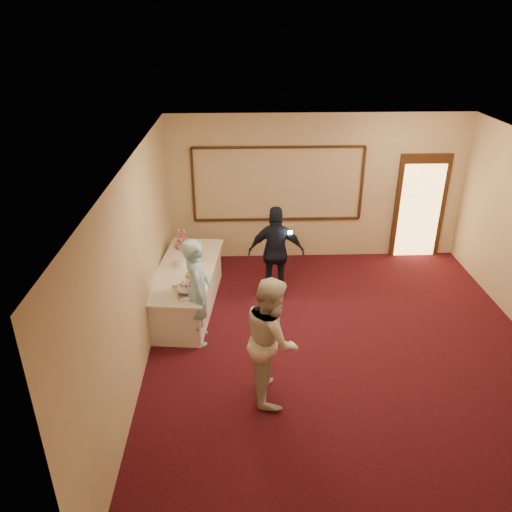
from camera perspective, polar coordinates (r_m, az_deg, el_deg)
The scene contains 14 objects.
floor at distance 7.87m, azimuth 10.18°, elevation -10.99°, with size 7.00×7.00×0.00m, color black.
room_walls at distance 6.87m, azimuth 11.48°, elevation 2.69°, with size 6.04×7.04×3.02m.
wall_molding at distance 10.12m, azimuth 2.53°, elevation 8.18°, with size 3.45×0.04×1.55m.
doorway at distance 10.90m, azimuth 18.20°, elevation 5.32°, with size 1.05×0.07×2.20m.
buffet_table at distance 8.77m, azimuth -7.88°, elevation -3.63°, with size 1.23×2.59×0.77m.
pavlova_tray at distance 7.78m, azimuth -8.01°, elevation -3.84°, with size 0.47×0.53×0.18m.
cupcake_stand at distance 9.31m, azimuth -8.45°, elevation 1.76°, with size 0.27×0.27×0.40m.
plate_stack_a at distance 8.62m, azimuth -8.65°, elevation -0.72°, with size 0.20×0.20×0.17m.
plate_stack_b at distance 8.83m, azimuth -7.36°, elevation 0.07°, with size 0.21×0.21×0.17m.
tart at distance 8.28m, azimuth -7.06°, elevation -2.22°, with size 0.31×0.31×0.06m.
man at distance 7.66m, azimuth -6.71°, elevation -4.06°, with size 0.63×0.42×1.74m, color #93CAE6.
woman at distance 6.55m, azimuth 1.81°, elevation -9.45°, with size 0.86×0.67×1.76m, color silver.
guest at distance 8.89m, azimuth 2.33°, elevation 0.44°, with size 1.00×0.42×1.71m, color black.
camera_flash at distance 8.54m, azimuth 3.93°, elevation 2.72°, with size 0.07×0.04×0.05m, color white.
Camera 1 is at (-1.59, -6.14, 4.67)m, focal length 35.00 mm.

